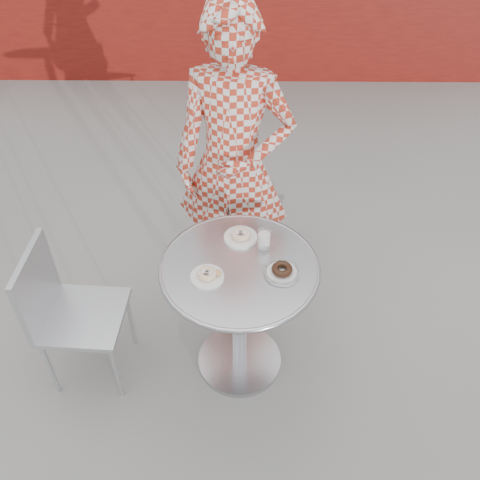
{
  "coord_description": "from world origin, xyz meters",
  "views": [
    {
      "loc": [
        0.07,
        -1.78,
        2.66
      ],
      "look_at": [
        0.05,
        0.14,
        0.87
      ],
      "focal_mm": 40.0,
      "sensor_mm": 36.0,
      "label": 1
    }
  ],
  "objects_px": {
    "bistro_table": "(240,293)",
    "plate_checker": "(282,271)",
    "seated_person": "(234,166)",
    "chair_far": "(249,228)",
    "plate_far": "(241,236)",
    "milk_cup": "(264,240)",
    "chair_left": "(88,337)",
    "plate_near": "(208,275)"
  },
  "relations": [
    {
      "from": "plate_near",
      "to": "chair_far",
      "type": "bearing_deg",
      "value": 78.17
    },
    {
      "from": "chair_far",
      "to": "plate_checker",
      "type": "distance_m",
      "value": 1.11
    },
    {
      "from": "chair_far",
      "to": "plate_far",
      "type": "height_order",
      "value": "plate_far"
    },
    {
      "from": "bistro_table",
      "to": "chair_far",
      "type": "bearing_deg",
      "value": 86.5
    },
    {
      "from": "chair_far",
      "to": "milk_cup",
      "type": "xyz_separation_m",
      "value": [
        0.06,
        -0.77,
        0.6
      ]
    },
    {
      "from": "seated_person",
      "to": "plate_near",
      "type": "relative_size",
      "value": 11.48
    },
    {
      "from": "bistro_table",
      "to": "seated_person",
      "type": "height_order",
      "value": "seated_person"
    },
    {
      "from": "plate_checker",
      "to": "plate_near",
      "type": "bearing_deg",
      "value": -174.98
    },
    {
      "from": "plate_far",
      "to": "milk_cup",
      "type": "distance_m",
      "value": 0.14
    },
    {
      "from": "milk_cup",
      "to": "plate_near",
      "type": "bearing_deg",
      "value": -141.86
    },
    {
      "from": "bistro_table",
      "to": "plate_far",
      "type": "relative_size",
      "value": 4.66
    },
    {
      "from": "plate_near",
      "to": "plate_checker",
      "type": "bearing_deg",
      "value": 5.02
    },
    {
      "from": "chair_left",
      "to": "plate_near",
      "type": "distance_m",
      "value": 0.88
    },
    {
      "from": "chair_left",
      "to": "seated_person",
      "type": "height_order",
      "value": "seated_person"
    },
    {
      "from": "plate_checker",
      "to": "milk_cup",
      "type": "xyz_separation_m",
      "value": [
        -0.08,
        0.18,
        0.03
      ]
    },
    {
      "from": "chair_far",
      "to": "chair_left",
      "type": "relative_size",
      "value": 0.91
    },
    {
      "from": "chair_left",
      "to": "plate_near",
      "type": "xyz_separation_m",
      "value": [
        0.68,
        -0.04,
        0.55
      ]
    },
    {
      "from": "plate_near",
      "to": "plate_checker",
      "type": "distance_m",
      "value": 0.35
    },
    {
      "from": "plate_far",
      "to": "chair_far",
      "type": "bearing_deg",
      "value": 85.79
    },
    {
      "from": "chair_left",
      "to": "milk_cup",
      "type": "bearing_deg",
      "value": -76.39
    },
    {
      "from": "bistro_table",
      "to": "milk_cup",
      "type": "distance_m",
      "value": 0.3
    },
    {
      "from": "bistro_table",
      "to": "plate_checker",
      "type": "relative_size",
      "value": 4.57
    },
    {
      "from": "chair_far",
      "to": "plate_far",
      "type": "xyz_separation_m",
      "value": [
        -0.05,
        -0.7,
        0.57
      ]
    },
    {
      "from": "chair_far",
      "to": "plate_near",
      "type": "bearing_deg",
      "value": 94.27
    },
    {
      "from": "chair_far",
      "to": "plate_near",
      "type": "height_order",
      "value": "plate_near"
    },
    {
      "from": "bistro_table",
      "to": "plate_checker",
      "type": "height_order",
      "value": "plate_checker"
    },
    {
      "from": "plate_far",
      "to": "plate_checker",
      "type": "relative_size",
      "value": 0.98
    },
    {
      "from": "bistro_table",
      "to": "plate_far",
      "type": "height_order",
      "value": "plate_far"
    },
    {
      "from": "seated_person",
      "to": "plate_near",
      "type": "bearing_deg",
      "value": -89.0
    },
    {
      "from": "chair_far",
      "to": "plate_far",
      "type": "relative_size",
      "value": 4.65
    },
    {
      "from": "chair_left",
      "to": "plate_checker",
      "type": "height_order",
      "value": "chair_left"
    },
    {
      "from": "seated_person",
      "to": "chair_far",
      "type": "bearing_deg",
      "value": 77.39
    },
    {
      "from": "plate_far",
      "to": "milk_cup",
      "type": "relative_size",
      "value": 1.64
    },
    {
      "from": "plate_far",
      "to": "seated_person",
      "type": "bearing_deg",
      "value": 95.28
    },
    {
      "from": "chair_left",
      "to": "milk_cup",
      "type": "height_order",
      "value": "milk_cup"
    },
    {
      "from": "chair_far",
      "to": "seated_person",
      "type": "height_order",
      "value": "seated_person"
    },
    {
      "from": "seated_person",
      "to": "milk_cup",
      "type": "relative_size",
      "value": 17.62
    },
    {
      "from": "milk_cup",
      "to": "chair_left",
      "type": "bearing_deg",
      "value": -169.73
    },
    {
      "from": "bistro_table",
      "to": "plate_near",
      "type": "xyz_separation_m",
      "value": [
        -0.15,
        -0.07,
        0.21
      ]
    },
    {
      "from": "plate_far",
      "to": "plate_near",
      "type": "relative_size",
      "value": 1.07
    },
    {
      "from": "bistro_table",
      "to": "plate_checker",
      "type": "bearing_deg",
      "value": -12.01
    },
    {
      "from": "plate_near",
      "to": "plate_checker",
      "type": "xyz_separation_m",
      "value": [
        0.35,
        0.03,
        -0.0
      ]
    }
  ]
}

